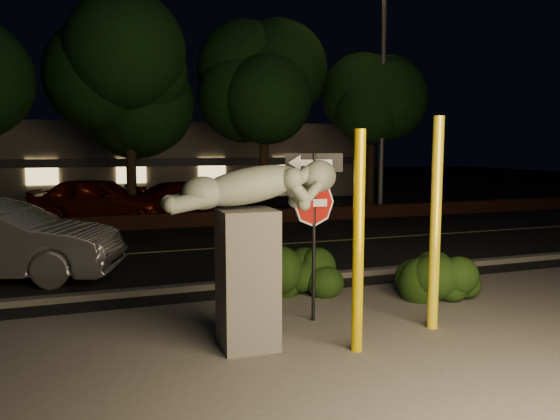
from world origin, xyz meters
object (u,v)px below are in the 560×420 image
(yellow_pole_right, at_px, (435,225))
(sculpture, at_px, (250,234))
(yellow_pole_left, at_px, (358,243))
(parked_car_darkred, at_px, (191,199))
(parked_car_dark, at_px, (282,200))
(signpost, at_px, (314,203))
(streetlight, at_px, (378,70))
(parked_car_red, at_px, (99,200))

(yellow_pole_right, height_order, sculpture, yellow_pole_right)
(yellow_pole_left, relative_size, sculpture, 1.16)
(yellow_pole_right, distance_m, parked_car_darkred, 14.73)
(parked_car_darkred, relative_size, parked_car_dark, 1.14)
(yellow_pole_right, xyz_separation_m, signpost, (-1.60, 0.94, 0.29))
(streetlight, bearing_deg, parked_car_dark, 154.66)
(yellow_pole_left, xyz_separation_m, parked_car_dark, (4.10, 14.52, -0.93))
(streetlight, bearing_deg, sculpture, -126.07)
(yellow_pole_right, height_order, parked_car_dark, yellow_pole_right)
(streetlight, bearing_deg, parked_car_darkred, 162.39)
(streetlight, distance_m, parked_car_red, 11.75)
(yellow_pole_left, relative_size, parked_car_red, 0.61)
(yellow_pole_left, xyz_separation_m, parked_car_red, (-3.01, 14.38, -0.68))
(yellow_pole_right, bearing_deg, sculpture, 176.02)
(yellow_pole_left, height_order, parked_car_red, yellow_pole_left)
(signpost, xyz_separation_m, streetlight, (7.61, 11.49, 3.85))
(signpost, distance_m, streetlight, 14.31)
(sculpture, relative_size, parked_car_dark, 0.62)
(yellow_pole_right, relative_size, sculpture, 1.24)
(yellow_pole_left, relative_size, parked_car_darkred, 0.63)
(parked_car_red, bearing_deg, yellow_pole_left, -145.93)
(parked_car_dark, bearing_deg, yellow_pole_left, 165.70)
(signpost, xyz_separation_m, parked_car_red, (-2.96, 12.98, -1.08))
(streetlight, relative_size, parked_car_red, 1.95)
(yellow_pole_left, xyz_separation_m, yellow_pole_right, (1.54, 0.46, 0.11))
(parked_car_red, height_order, parked_car_dark, parked_car_red)
(yellow_pole_left, distance_m, parked_car_red, 14.70)
(sculpture, relative_size, parked_car_darkred, 0.54)
(signpost, bearing_deg, parked_car_dark, 82.02)
(signpost, relative_size, parked_car_darkred, 0.56)
(signpost, bearing_deg, sculpture, -140.01)
(yellow_pole_right, bearing_deg, signpost, 149.48)
(parked_car_dark, bearing_deg, parked_car_red, 92.63)
(sculpture, bearing_deg, parked_car_dark, 70.03)
(parked_car_dark, bearing_deg, yellow_pole_right, 171.17)
(sculpture, height_order, streetlight, streetlight)
(yellow_pole_right, bearing_deg, parked_car_darkred, 94.15)
(signpost, height_order, parked_car_dark, signpost)
(yellow_pole_left, distance_m, signpost, 1.46)
(sculpture, distance_m, streetlight, 15.68)
(yellow_pole_right, bearing_deg, parked_car_red, 108.12)
(streetlight, height_order, parked_car_dark, streetlight)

